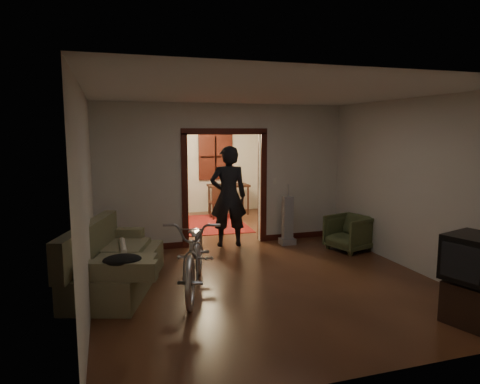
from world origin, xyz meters
name	(u,v)px	position (x,y,z in m)	size (l,w,h in m)	color
floor	(235,253)	(0.00, 0.00, 0.00)	(5.00, 8.50, 0.01)	#3A1E12
ceiling	(235,101)	(0.00, 0.00, 2.80)	(5.00, 8.50, 0.01)	white
wall_back	(191,163)	(0.00, 4.25, 1.40)	(5.00, 0.02, 2.80)	beige
wall_left	(90,184)	(-2.50, 0.00, 1.40)	(0.02, 8.50, 2.80)	beige
wall_right	(355,175)	(2.50, 0.00, 1.40)	(0.02, 8.50, 2.80)	beige
partition_wall	(224,175)	(0.00, 0.75, 1.40)	(5.00, 0.14, 2.80)	beige
door_casing	(224,190)	(0.00, 0.75, 1.10)	(1.74, 0.20, 2.32)	#3A120D
far_window	(215,157)	(0.70, 4.21, 1.55)	(0.98, 0.06, 1.28)	black
chandelier	(204,127)	(0.00, 2.50, 2.35)	(0.24, 0.24, 0.24)	#FFE0A5
light_switch	(274,181)	(1.05, 0.68, 1.25)	(0.08, 0.01, 0.12)	silver
sofa	(117,255)	(-2.15, -1.17, 0.48)	(0.95, 2.11, 0.97)	#636242
rolled_paper	(123,246)	(-2.05, -0.87, 0.53)	(0.10, 0.10, 0.76)	beige
jacket	(122,260)	(-2.10, -2.08, 0.68)	(0.47, 0.36, 0.14)	black
bicycle	(196,253)	(-1.07, -1.61, 0.55)	(0.73, 2.10, 1.10)	silver
armchair	(349,233)	(2.15, -0.44, 0.34)	(0.72, 0.74, 0.67)	#424B2A
tv_stand	(471,303)	(1.83, -3.64, 0.25)	(0.55, 0.50, 0.50)	black
crt_tv	(475,257)	(1.83, -3.64, 0.80)	(0.62, 0.56, 0.54)	black
vacuum	(288,220)	(1.19, 0.30, 0.49)	(0.30, 0.24, 0.98)	gray
person	(228,196)	(0.03, 0.57, 0.99)	(0.72, 0.48, 1.99)	black
oriental_rug	(209,224)	(0.10, 2.60, 0.01)	(1.74, 2.29, 0.02)	maroon
locker	(143,184)	(-1.34, 3.71, 0.92)	(0.92, 0.51, 1.84)	#203622
globe	(142,144)	(-1.34, 3.71, 1.94)	(0.27, 0.27, 0.27)	#1E5972
desk	(228,200)	(0.93, 3.71, 0.40)	(1.09, 0.61, 0.80)	black
desk_chair	(218,202)	(0.49, 3.20, 0.44)	(0.39, 0.39, 0.87)	black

